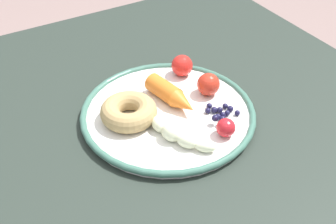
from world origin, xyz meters
TOP-DOWN VIEW (x-y plane):
  - dining_table at (0.00, 0.00)m, footprint 0.97×0.86m
  - plate at (-0.03, -0.02)m, footprint 0.31×0.31m
  - banana at (0.03, -0.04)m, footprint 0.15×0.07m
  - carrot_orange at (-0.05, 0.00)m, footprint 0.12×0.06m
  - donut at (-0.05, -0.09)m, footprint 0.12×0.12m
  - blueberry_pile at (0.03, 0.06)m, footprint 0.06×0.06m
  - tomato_near at (-0.04, 0.08)m, footprint 0.04×0.04m
  - tomato_mid at (-0.12, 0.07)m, footprint 0.04×0.04m
  - tomato_far at (0.07, 0.04)m, footprint 0.03×0.03m

SIDE VIEW (x-z plane):
  - dining_table at x=0.00m, z-range 0.26..0.97m
  - plate at x=-0.03m, z-range 0.70..0.72m
  - blueberry_pile at x=0.03m, z-range 0.71..0.73m
  - banana at x=0.03m, z-range 0.71..0.74m
  - tomato_far at x=0.07m, z-range 0.71..0.75m
  - donut at x=-0.05m, z-range 0.71..0.75m
  - carrot_orange at x=-0.05m, z-range 0.71..0.75m
  - tomato_mid at x=-0.12m, z-range 0.71..0.76m
  - tomato_near at x=-0.04m, z-range 0.71..0.76m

